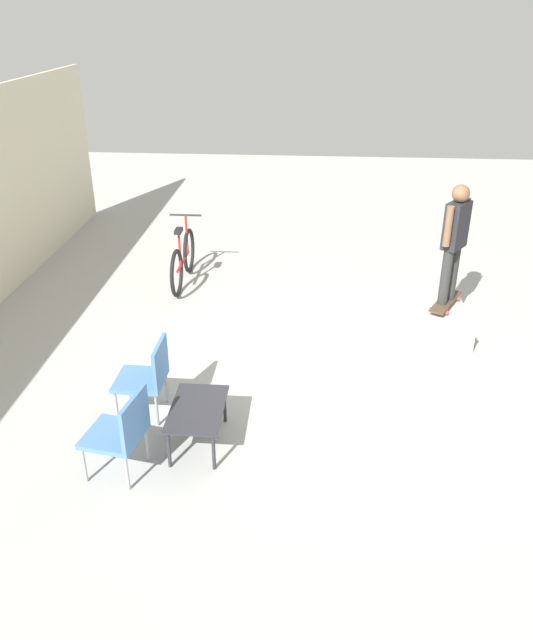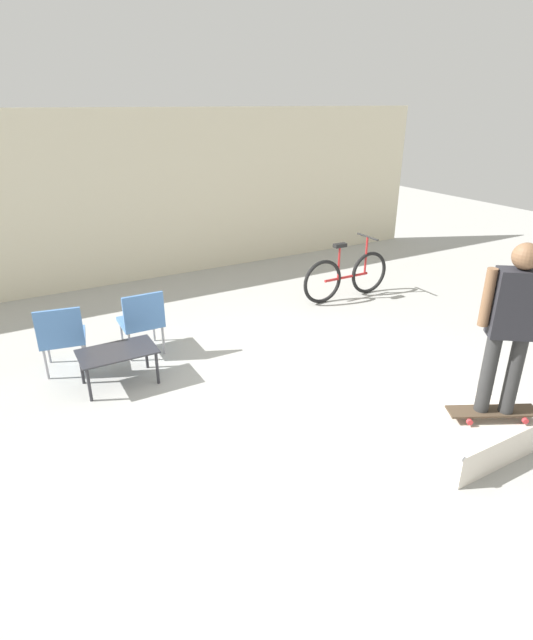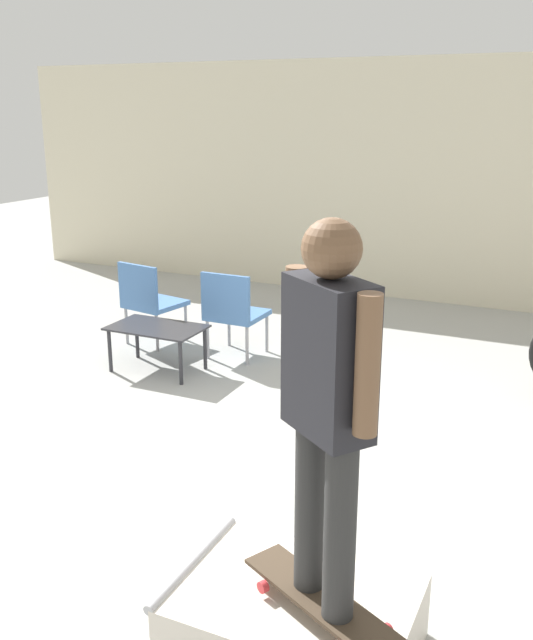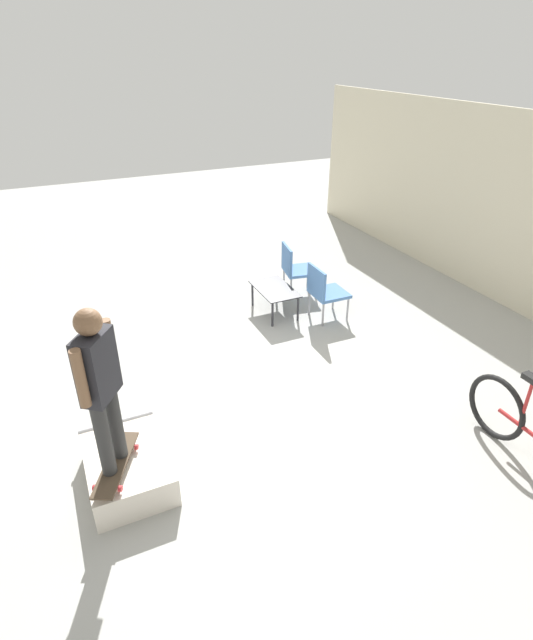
# 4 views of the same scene
# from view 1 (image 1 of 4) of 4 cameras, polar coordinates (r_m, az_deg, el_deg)

# --- Properties ---
(ground_plane) EXTENTS (24.00, 24.00, 0.00)m
(ground_plane) POSITION_cam_1_polar(r_m,az_deg,el_deg) (7.87, 7.10, -4.37)
(ground_plane) COLOR #A8A8A3
(skate_ramp_box) EXTENTS (1.08, 0.77, 0.36)m
(skate_ramp_box) POSITION_cam_1_polar(r_m,az_deg,el_deg) (8.82, 15.34, -0.28)
(skate_ramp_box) COLOR silver
(skate_ramp_box) RESTS_ON ground_plane
(skateboard_on_ramp) EXTENTS (0.84, 0.56, 0.07)m
(skateboard_on_ramp) POSITION_cam_1_polar(r_m,az_deg,el_deg) (8.88, 16.03, 1.63)
(skateboard_on_ramp) COLOR #473828
(skateboard_on_ramp) RESTS_ON skate_ramp_box
(person_skater) EXTENTS (0.48, 0.39, 1.61)m
(person_skater) POSITION_cam_1_polar(r_m,az_deg,el_deg) (8.54, 16.84, 7.40)
(person_skater) COLOR #2D2D2D
(person_skater) RESTS_ON skateboard_on_ramp
(coffee_table) EXTENTS (0.88, 0.54, 0.44)m
(coffee_table) POSITION_cam_1_polar(r_m,az_deg,el_deg) (6.40, -6.34, -8.38)
(coffee_table) COLOR #2D2D33
(coffee_table) RESTS_ON ground_plane
(patio_chair_left) EXTENTS (0.61, 0.61, 0.89)m
(patio_chair_left) POSITION_cam_1_polar(r_m,az_deg,el_deg) (6.08, -13.10, -9.79)
(patio_chair_left) COLOR #99999E
(patio_chair_left) RESTS_ON ground_plane
(patio_chair_right) EXTENTS (0.53, 0.53, 0.89)m
(patio_chair_right) POSITION_cam_1_polar(r_m,az_deg,el_deg) (6.86, -10.80, -4.91)
(patio_chair_right) COLOR #99999E
(patio_chair_right) RESTS_ON ground_plane
(bicycle) EXTENTS (1.72, 0.52, 1.03)m
(bicycle) POSITION_cam_1_polar(r_m,az_deg,el_deg) (10.11, -7.64, 5.46)
(bicycle) COLOR black
(bicycle) RESTS_ON ground_plane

